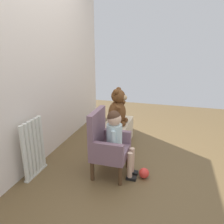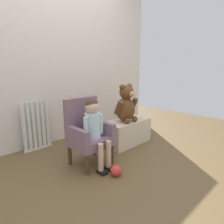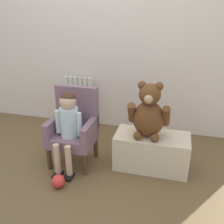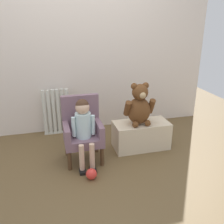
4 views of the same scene
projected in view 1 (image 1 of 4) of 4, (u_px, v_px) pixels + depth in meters
ground_plane at (143, 173)px, 2.50m from camera, size 6.00×6.00×0.00m
back_wall at (34, 64)px, 2.48m from camera, size 3.80×0.05×2.40m
radiator at (33, 148)px, 2.40m from camera, size 0.37×0.05×0.64m
child_armchair at (107, 144)px, 2.41m from camera, size 0.42×0.37×0.74m
child_figure at (117, 134)px, 2.34m from camera, size 0.25×0.35×0.75m
low_bench at (117, 133)px, 3.17m from camera, size 0.68×0.34×0.34m
large_teddy_bear at (118, 109)px, 3.00m from camera, size 0.37×0.26×0.51m
toy_ball at (144, 173)px, 2.41m from camera, size 0.11×0.11×0.11m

